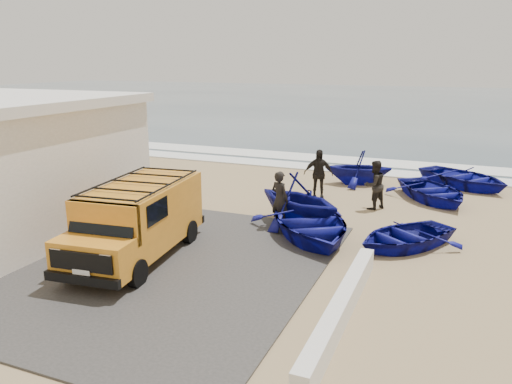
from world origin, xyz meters
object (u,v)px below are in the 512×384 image
(parapet, at_px, (341,308))
(fisherman_front, at_px, (280,199))
(boat_mid_right, at_px, (432,191))
(boat_near_left, at_px, (309,223))
(fisherman_middle, at_px, (374,185))
(fisherman_back, at_px, (318,174))
(boat_mid_left, at_px, (298,199))
(boat_far_right, at_px, (464,177))
(boat_far_left, at_px, (358,167))
(van, at_px, (138,218))
(boat_near_right, at_px, (404,236))

(parapet, bearing_deg, fisherman_front, 121.96)
(boat_mid_right, bearing_deg, boat_near_left, -153.85)
(fisherman_middle, height_order, fisherman_back, fisherman_back)
(boat_mid_left, height_order, boat_mid_right, boat_mid_left)
(fisherman_middle, bearing_deg, parapet, 44.18)
(boat_far_right, bearing_deg, boat_far_left, 143.34)
(boat_near_left, xyz_separation_m, boat_mid_right, (3.32, 5.91, -0.07))
(van, distance_m, boat_near_right, 7.81)
(boat_far_left, relative_size, boat_far_right, 0.70)
(boat_near_left, relative_size, fisherman_front, 2.40)
(fisherman_middle, bearing_deg, boat_mid_right, 174.26)
(boat_near_right, bearing_deg, van, -114.94)
(boat_mid_right, bearing_deg, fisherman_back, 162.47)
(fisherman_front, bearing_deg, parapet, 145.18)
(boat_far_left, bearing_deg, fisherman_front, -23.95)
(fisherman_middle, xyz_separation_m, fisherman_back, (-2.35, 0.68, 0.08))
(boat_mid_right, bearing_deg, fisherman_middle, -169.17)
(boat_far_left, distance_m, fisherman_back, 3.14)
(boat_mid_left, xyz_separation_m, fisherman_back, (-0.26, 3.46, 0.11))
(boat_near_right, distance_m, fisherman_front, 4.16)
(boat_near_left, xyz_separation_m, boat_far_right, (4.44, 8.78, -0.04))
(boat_near_left, bearing_deg, boat_far_right, 30.58)
(boat_near_left, relative_size, boat_far_right, 1.09)
(boat_mid_left, bearing_deg, boat_far_right, -9.10)
(parapet, xyz_separation_m, van, (-6.10, 1.31, 0.89))
(van, height_order, fisherman_back, van)
(parapet, bearing_deg, boat_near_right, 81.53)
(van, height_order, boat_far_left, van)
(boat_near_right, relative_size, boat_mid_left, 1.02)
(boat_near_left, distance_m, boat_mid_left, 1.41)
(fisherman_front, relative_size, fisherman_middle, 1.03)
(parapet, bearing_deg, van, 167.86)
(parapet, xyz_separation_m, boat_mid_right, (1.18, 10.67, 0.13))
(boat_far_left, relative_size, fisherman_middle, 1.59)
(van, bearing_deg, fisherman_back, 63.72)
(fisherman_middle, distance_m, fisherman_back, 2.44)
(boat_mid_left, bearing_deg, boat_mid_right, -15.32)
(boat_far_right, bearing_deg, fisherman_back, 165.38)
(boat_near_left, xyz_separation_m, boat_near_right, (2.88, 0.22, -0.12))
(boat_near_right, bearing_deg, boat_far_left, 148.14)
(boat_near_right, bearing_deg, boat_mid_right, 122.40)
(boat_far_left, relative_size, fisherman_front, 1.54)
(boat_mid_right, height_order, fisherman_middle, fisherman_middle)
(boat_far_left, bearing_deg, fisherman_back, -32.97)
(boat_mid_left, bearing_deg, parapet, -128.95)
(boat_mid_left, relative_size, boat_mid_right, 0.86)
(van, bearing_deg, fisherman_front, 49.84)
(van, bearing_deg, boat_mid_left, 48.78)
(boat_mid_left, height_order, boat_far_left, boat_mid_left)
(boat_far_left, bearing_deg, fisherman_middle, 6.07)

